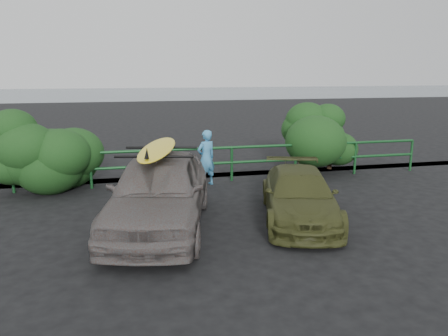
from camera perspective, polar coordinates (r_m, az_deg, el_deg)
The scene contains 10 objects.
ground at distance 8.14m, azimuth 2.53°, elevation -10.55°, with size 80.00×80.00×0.00m, color black.
ocean at distance 67.32m, azimuth -11.18°, elevation 9.69°, with size 200.00×200.00×0.00m, color slate.
guardrail at distance 12.66m, azimuth -3.38°, elevation 0.38°, with size 14.00×0.08×1.04m, color #14471F, non-canonical shape.
shrub_left at distance 13.11m, azimuth -24.91°, elevation 1.87°, with size 3.20×2.40×2.04m, color #1B4418, non-canonical shape.
shrub_right at distance 14.68m, azimuth 15.92°, elevation 3.51°, with size 3.20×2.40×2.00m, color #1B4418, non-canonical shape.
sedan at distance 9.05m, azimuth -8.46°, elevation -2.99°, with size 1.86×4.63×1.58m, color #605856.
olive_vehicle at distance 9.66m, azimuth 9.81°, elevation -3.56°, with size 1.52×3.73×1.08m, color #3E421D.
man at distance 12.32m, azimuth -2.34°, elevation 1.33°, with size 0.58×0.38×1.58m, color #4393C9.
roof_rack at distance 8.87m, azimuth -8.63°, elevation 2.09°, with size 1.51×1.05×0.05m, color black, non-canonical shape.
surfboard at distance 8.85m, azimuth -8.64°, elevation 2.52°, with size 0.61×2.93×0.09m, color yellow.
Camera 1 is at (-1.99, -7.22, 3.21)m, focal length 35.00 mm.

